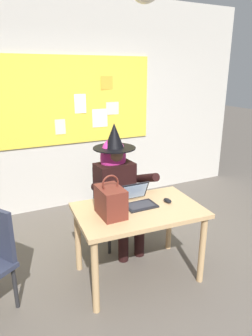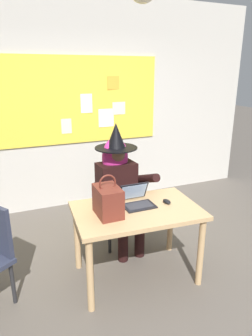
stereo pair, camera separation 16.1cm
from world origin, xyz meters
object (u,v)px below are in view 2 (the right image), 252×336
object	(u,v)px
chair_at_desk	(115,200)
desk_main	(137,219)
computer_mouse	(167,201)
handbag	(108,201)
laptop	(137,200)
person_costumed	(119,180)

from	to	relation	value
chair_at_desk	desk_main	bearing A→B (deg)	-6.45
computer_mouse	desk_main	bearing A→B (deg)	179.80
handbag	laptop	bearing A→B (deg)	16.92
chair_at_desk	handbag	distance (m)	0.89
desk_main	handbag	size ratio (longest dim) A/B	3.20
desk_main	person_costumed	bearing A→B (deg)	84.55
desk_main	computer_mouse	world-z (taller)	computer_mouse
desk_main	chair_at_desk	distance (m)	0.74
desk_main	person_costumed	size ratio (longest dim) A/B	0.85
laptop	handbag	world-z (taller)	handbag
desk_main	chair_at_desk	world-z (taller)	chair_at_desk
computer_mouse	handbag	distance (m)	0.62
chair_at_desk	person_costumed	xyz separation A→B (m)	(0.01, -0.12, 0.28)
person_costumed	handbag	world-z (taller)	person_costumed
chair_at_desk	computer_mouse	xyz separation A→B (m)	(0.27, -0.73, 0.24)
desk_main	computer_mouse	distance (m)	0.34
handbag	person_costumed	bearing A→B (deg)	61.01
computer_mouse	handbag	xyz separation A→B (m)	(-0.60, -0.01, 0.12)
desk_main	person_costumed	world-z (taller)	person_costumed
person_costumed	laptop	xyz separation A→B (m)	(-0.02, -0.52, -0.02)
computer_mouse	person_costumed	bearing A→B (deg)	113.05
chair_at_desk	handbag	bearing A→B (deg)	-26.85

